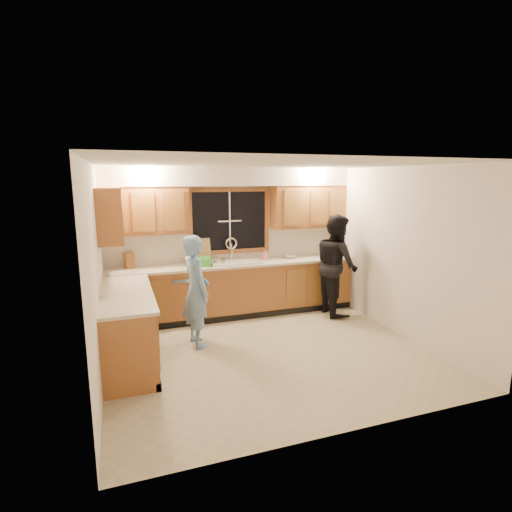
% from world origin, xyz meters
% --- Properties ---
extents(floor, '(4.20, 4.20, 0.00)m').
position_xyz_m(floor, '(0.00, 0.00, 0.00)').
color(floor, '#B6AA8C').
rests_on(floor, ground).
extents(ceiling, '(4.20, 4.20, 0.00)m').
position_xyz_m(ceiling, '(0.00, 0.00, 2.50)').
color(ceiling, silver).
extents(wall_back, '(4.20, 0.00, 4.20)m').
position_xyz_m(wall_back, '(0.00, 1.90, 1.25)').
color(wall_back, white).
rests_on(wall_back, ground).
extents(wall_left, '(0.00, 3.80, 3.80)m').
position_xyz_m(wall_left, '(-2.10, 0.00, 1.25)').
color(wall_left, white).
rests_on(wall_left, ground).
extents(wall_right, '(0.00, 3.80, 3.80)m').
position_xyz_m(wall_right, '(2.10, 0.00, 1.25)').
color(wall_right, white).
rests_on(wall_right, ground).
extents(base_cabinets_back, '(4.20, 0.60, 0.88)m').
position_xyz_m(base_cabinets_back, '(0.00, 1.60, 0.44)').
color(base_cabinets_back, '#A35E2F').
rests_on(base_cabinets_back, ground).
extents(base_cabinets_left, '(0.60, 1.90, 0.88)m').
position_xyz_m(base_cabinets_left, '(-1.80, 0.35, 0.44)').
color(base_cabinets_left, '#A35E2F').
rests_on(base_cabinets_left, ground).
extents(countertop_back, '(4.20, 0.63, 0.04)m').
position_xyz_m(countertop_back, '(0.00, 1.58, 0.90)').
color(countertop_back, beige).
rests_on(countertop_back, base_cabinets_back).
extents(countertop_left, '(0.63, 1.90, 0.04)m').
position_xyz_m(countertop_left, '(-1.79, 0.35, 0.90)').
color(countertop_left, beige).
rests_on(countertop_left, base_cabinets_left).
extents(upper_cabinets_left, '(1.35, 0.33, 0.75)m').
position_xyz_m(upper_cabinets_left, '(-1.43, 1.73, 1.83)').
color(upper_cabinets_left, '#A35E2F').
rests_on(upper_cabinets_left, wall_back).
extents(upper_cabinets_right, '(1.35, 0.33, 0.75)m').
position_xyz_m(upper_cabinets_right, '(1.43, 1.73, 1.83)').
color(upper_cabinets_right, '#A35E2F').
rests_on(upper_cabinets_right, wall_back).
extents(upper_cabinets_return, '(0.33, 0.90, 0.75)m').
position_xyz_m(upper_cabinets_return, '(-1.94, 1.12, 1.83)').
color(upper_cabinets_return, '#A35E2F').
rests_on(upper_cabinets_return, wall_left).
extents(soffit, '(4.20, 0.35, 0.30)m').
position_xyz_m(soffit, '(0.00, 1.72, 2.35)').
color(soffit, silver).
rests_on(soffit, wall_back).
extents(window_frame, '(1.44, 0.03, 1.14)m').
position_xyz_m(window_frame, '(0.00, 1.89, 1.60)').
color(window_frame, black).
rests_on(window_frame, wall_back).
extents(sink, '(0.86, 0.52, 0.57)m').
position_xyz_m(sink, '(0.00, 1.60, 0.86)').
color(sink, silver).
rests_on(sink, countertop_back).
extents(dishwasher, '(0.60, 0.56, 0.82)m').
position_xyz_m(dishwasher, '(-0.85, 1.59, 0.41)').
color(dishwasher, white).
rests_on(dishwasher, floor).
extents(stove, '(0.58, 0.75, 0.90)m').
position_xyz_m(stove, '(-1.80, -0.22, 0.45)').
color(stove, white).
rests_on(stove, floor).
extents(man, '(0.46, 0.62, 1.57)m').
position_xyz_m(man, '(-0.86, 0.56, 0.79)').
color(man, '#73A2D9').
rests_on(man, floor).
extents(woman, '(0.74, 0.90, 1.74)m').
position_xyz_m(woman, '(1.68, 1.11, 0.87)').
color(woman, black).
rests_on(woman, floor).
extents(knife_block, '(0.17, 0.16, 0.25)m').
position_xyz_m(knife_block, '(-1.70, 1.77, 1.04)').
color(knife_block, '#9D652B').
rests_on(knife_block, countertop_back).
extents(cutting_board, '(0.31, 0.12, 0.40)m').
position_xyz_m(cutting_board, '(-0.52, 1.82, 1.12)').
color(cutting_board, tan).
rests_on(cutting_board, countertop_back).
extents(dish_crate, '(0.36, 0.35, 0.14)m').
position_xyz_m(dish_crate, '(-0.58, 1.56, 0.99)').
color(dish_crate, green).
rests_on(dish_crate, countertop_back).
extents(soap_bottle, '(0.11, 0.11, 0.19)m').
position_xyz_m(soap_bottle, '(0.58, 1.66, 1.01)').
color(soap_bottle, '#F75D8E').
rests_on(soap_bottle, countertop_back).
extents(bowl, '(0.26, 0.26, 0.05)m').
position_xyz_m(bowl, '(1.06, 1.65, 0.95)').
color(bowl, silver).
rests_on(bowl, countertop_back).
extents(can_left, '(0.09, 0.09, 0.13)m').
position_xyz_m(can_left, '(-0.35, 1.52, 0.98)').
color(can_left, tan).
rests_on(can_left, countertop_back).
extents(can_right, '(0.06, 0.06, 0.11)m').
position_xyz_m(can_right, '(-0.23, 1.49, 0.98)').
color(can_right, tan).
rests_on(can_right, countertop_back).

